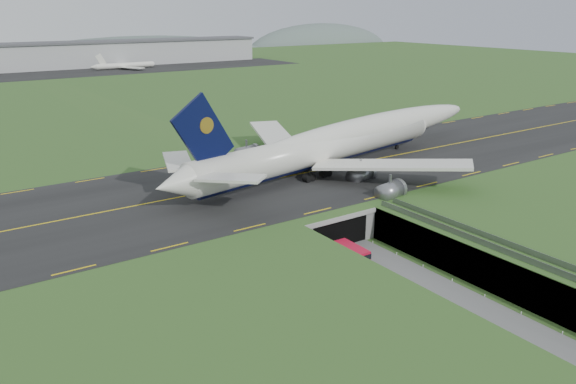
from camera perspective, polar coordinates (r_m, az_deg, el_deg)
ground at (r=94.80m, az=8.38°, el=-7.25°), size 900.00×900.00×0.00m
airfield_deck at (r=93.57m, az=8.46°, el=-5.59°), size 800.00×800.00×6.00m
trench_road at (r=90.01m, az=11.63°, el=-8.81°), size 12.00×75.00×0.20m
taxiway at (r=117.18m, az=-2.40°, el=1.12°), size 800.00×44.00×0.18m
tunnel_portal at (r=105.31m, az=2.33°, el=-2.45°), size 17.00×22.30×6.00m
guideway at (r=89.41m, az=22.19°, el=-6.35°), size 3.00×53.00×7.05m
jumbo_jet at (r=128.64m, az=5.76°, el=5.19°), size 101.03×63.10×21.22m
shuttle_tram at (r=94.28m, az=6.45°, el=-6.26°), size 2.84×7.04×2.86m
cargo_terminal at (r=367.36m, az=-25.63°, el=12.28°), size 320.00×67.00×15.60m
distant_hills at (r=509.41m, az=-20.64°, el=12.00°), size 700.00×91.00×60.00m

